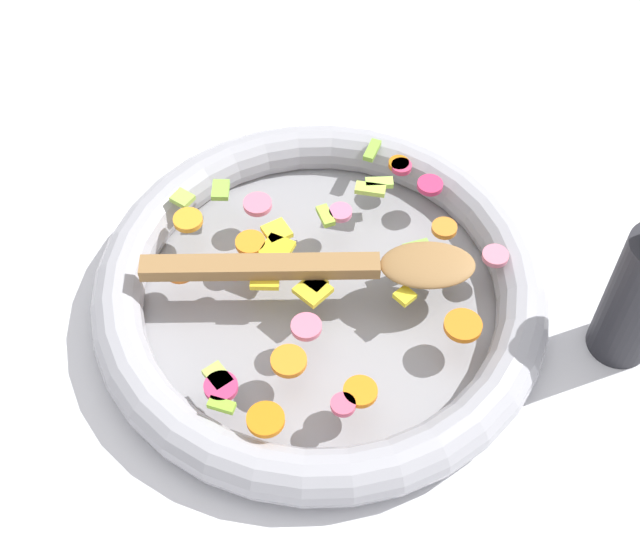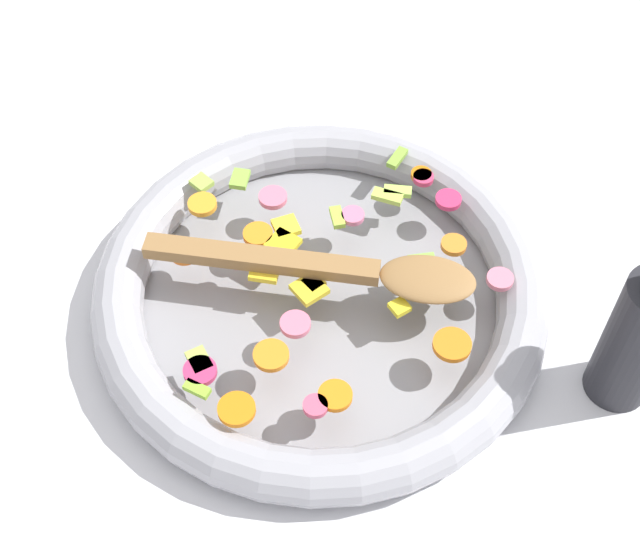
% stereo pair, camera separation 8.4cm
% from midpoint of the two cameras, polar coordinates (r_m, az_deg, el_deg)
% --- Properties ---
extents(ground_plane, '(4.00, 4.00, 0.00)m').
position_cam_midpoint_polar(ground_plane, '(0.88, -2.73, -2.14)').
color(ground_plane, silver).
extents(skillet, '(0.44, 0.44, 0.05)m').
position_cam_midpoint_polar(skillet, '(0.87, -2.78, -1.30)').
color(skillet, gray).
rests_on(skillet, ground_plane).
extents(chopped_vegetables, '(0.33, 0.31, 0.01)m').
position_cam_midpoint_polar(chopped_vegetables, '(0.84, -3.17, -0.17)').
color(chopped_vegetables, orange).
rests_on(chopped_vegetables, skillet).
extents(wooden_spoon, '(0.29, 0.19, 0.01)m').
position_cam_midpoint_polar(wooden_spoon, '(0.83, -1.30, 0.37)').
color(wooden_spoon, olive).
rests_on(wooden_spoon, chopped_vegetables).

